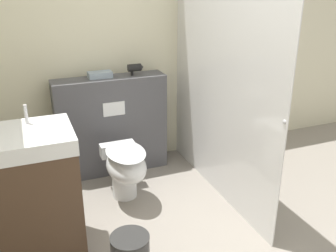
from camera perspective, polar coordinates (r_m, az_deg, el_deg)
name	(u,v)px	position (r m, az deg, el deg)	size (l,w,h in m)	color
wall_back	(135,49)	(4.06, -5.10, 11.58)	(8.00, 0.06, 2.50)	beige
partition_panel	(112,125)	(3.96, -8.55, 0.11)	(1.14, 0.28, 1.03)	#4C4C51
shower_glass	(220,83)	(3.40, 7.86, 6.49)	(0.04, 1.90, 2.16)	silver
toilet	(125,167)	(3.49, -6.56, -6.27)	(0.35, 0.63, 0.52)	white
sink_vanity	(38,195)	(2.88, -19.19, -9.94)	(0.57, 0.55, 1.14)	#473323
hair_drier	(135,68)	(3.84, -5.01, 8.82)	(0.16, 0.08, 0.12)	black
folded_towel	(100,75)	(3.80, -10.32, 7.70)	(0.23, 0.14, 0.06)	#8C9EAD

